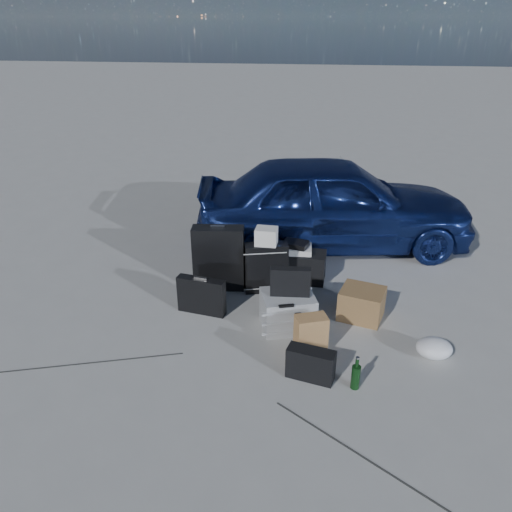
{
  "coord_description": "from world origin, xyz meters",
  "views": [
    {
      "loc": [
        0.5,
        -3.74,
        2.72
      ],
      "look_at": [
        -0.15,
        0.85,
        0.49
      ],
      "focal_mm": 35.0,
      "sensor_mm": 36.0,
      "label": 1
    }
  ],
  "objects": [
    {
      "name": "ground",
      "position": [
        0.0,
        0.0,
        0.0
      ],
      "size": [
        60.0,
        60.0,
        0.0
      ],
      "primitive_type": "plane",
      "color": "#9D9D99",
      "rests_on": "ground"
    },
    {
      "name": "car",
      "position": [
        0.63,
        2.35,
        0.59
      ],
      "size": [
        3.64,
        1.96,
        1.18
      ],
      "primitive_type": "imported",
      "rotation": [
        0.0,
        0.0,
        1.74
      ],
      "color": "navy",
      "rests_on": "ground"
    },
    {
      "name": "pelican_case",
      "position": [
        0.23,
        0.34,
        0.18
      ],
      "size": [
        0.58,
        0.52,
        0.35
      ],
      "primitive_type": "cube",
      "rotation": [
        0.0,
        0.0,
        0.3
      ],
      "color": "#A2A4A7",
      "rests_on": "ground"
    },
    {
      "name": "laptop_bag",
      "position": [
        0.24,
        0.34,
        0.49
      ],
      "size": [
        0.38,
        0.12,
        0.28
      ],
      "primitive_type": "cube",
      "rotation": [
        0.0,
        0.0,
        0.07
      ],
      "color": "black",
      "rests_on": "pelican_case"
    },
    {
      "name": "briefcase",
      "position": [
        -0.65,
        0.48,
        0.19
      ],
      "size": [
        0.5,
        0.19,
        0.38
      ],
      "primitive_type": "cube",
      "rotation": [
        0.0,
        0.0,
        -0.18
      ],
      "color": "black",
      "rests_on": "ground"
    },
    {
      "name": "suitcase_left",
      "position": [
        -0.58,
        1.01,
        0.36
      ],
      "size": [
        0.57,
        0.26,
        0.72
      ],
      "primitive_type": "cube",
      "rotation": [
        0.0,
        0.0,
        0.11
      ],
      "color": "black",
      "rests_on": "ground"
    },
    {
      "name": "suitcase_right",
      "position": [
        -0.06,
        1.02,
        0.28
      ],
      "size": [
        0.49,
        0.28,
        0.55
      ],
      "primitive_type": "cube",
      "rotation": [
        0.0,
        0.0,
        0.26
      ],
      "color": "black",
      "rests_on": "ground"
    },
    {
      "name": "white_carton",
      "position": [
        -0.07,
        1.03,
        0.64
      ],
      "size": [
        0.23,
        0.19,
        0.18
      ],
      "primitive_type": "cube",
      "rotation": [
        0.0,
        0.0,
        -0.04
      ],
      "color": "silver",
      "rests_on": "suitcase_right"
    },
    {
      "name": "duffel_bag",
      "position": [
        0.23,
        1.32,
        0.17
      ],
      "size": [
        0.7,
        0.34,
        0.34
      ],
      "primitive_type": "cube",
      "rotation": [
        0.0,
        0.0,
        -0.06
      ],
      "color": "black",
      "rests_on": "ground"
    },
    {
      "name": "flat_box_white",
      "position": [
        0.23,
        1.33,
        0.37
      ],
      "size": [
        0.37,
        0.28,
        0.06
      ],
      "primitive_type": "cube",
      "rotation": [
        0.0,
        0.0,
        0.05
      ],
      "color": "silver",
      "rests_on": "duffel_bag"
    },
    {
      "name": "flat_box_black",
      "position": [
        0.23,
        1.33,
        0.44
      ],
      "size": [
        0.31,
        0.26,
        0.06
      ],
      "primitive_type": "cube",
      "rotation": [
        0.0,
        0.0,
        -0.27
      ],
      "color": "black",
      "rests_on": "flat_box_white"
    },
    {
      "name": "kraft_bag",
      "position": [
        0.47,
        -0.04,
        0.18
      ],
      "size": [
        0.31,
        0.25,
        0.37
      ],
      "primitive_type": "cube",
      "rotation": [
        0.0,
        0.0,
        0.36
      ],
      "color": "#AA794A",
      "rests_on": "ground"
    },
    {
      "name": "cardboard_box",
      "position": [
        0.94,
        0.61,
        0.15
      ],
      "size": [
        0.49,
        0.46,
        0.31
      ],
      "primitive_type": "cube",
      "rotation": [
        0.0,
        0.0,
        -0.27
      ],
      "color": "olive",
      "rests_on": "ground"
    },
    {
      "name": "plastic_bag",
      "position": [
        1.55,
        0.05,
        0.09
      ],
      "size": [
        0.34,
        0.29,
        0.17
      ],
      "primitive_type": "ellipsoid",
      "rotation": [
        0.0,
        0.0,
        0.08
      ],
      "color": "silver",
      "rests_on": "ground"
    },
    {
      "name": "messenger_bag",
      "position": [
        0.48,
        -0.4,
        0.14
      ],
      "size": [
        0.42,
        0.24,
        0.28
      ],
      "primitive_type": "cube",
      "rotation": [
        0.0,
        0.0,
        -0.24
      ],
      "color": "black",
      "rests_on": "ground"
    },
    {
      "name": "green_bottle",
      "position": [
        0.85,
        -0.47,
        0.14
      ],
      "size": [
        0.09,
        0.09,
        0.29
      ],
      "primitive_type": "cylinder",
      "rotation": [
        0.0,
        0.0,
        -0.31
      ],
      "color": "black",
      "rests_on": "ground"
    }
  ]
}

